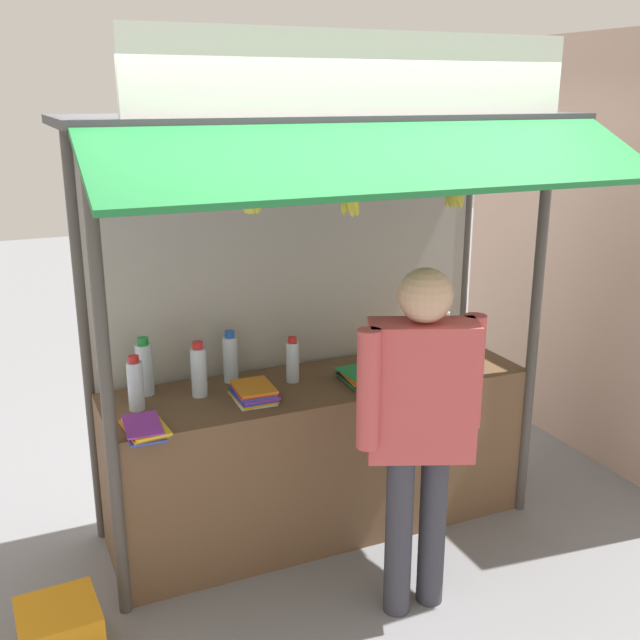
% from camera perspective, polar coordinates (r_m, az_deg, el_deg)
% --- Properties ---
extents(ground_plane, '(20.00, 20.00, 0.00)m').
position_cam_1_polar(ground_plane, '(4.48, 0.00, -15.08)').
color(ground_plane, gray).
extents(stall_counter, '(2.30, 0.64, 0.87)m').
position_cam_1_polar(stall_counter, '(4.27, 0.00, -10.13)').
color(stall_counter, brown).
rests_on(stall_counter, ground).
extents(stall_structure, '(2.50, 1.43, 2.62)m').
position_cam_1_polar(stall_structure, '(3.94, -0.37, 5.15)').
color(stall_structure, '#4C4742').
rests_on(stall_structure, ground).
extents(water_bottle_far_left, '(0.08, 0.08, 0.28)m').
position_cam_1_polar(water_bottle_far_left, '(3.81, -13.73, -4.75)').
color(water_bottle_far_left, silver).
rests_on(water_bottle_far_left, stall_counter).
extents(water_bottle_center, '(0.08, 0.08, 0.29)m').
position_cam_1_polar(water_bottle_center, '(4.08, -6.77, -2.86)').
color(water_bottle_center, silver).
rests_on(water_bottle_center, stall_counter).
extents(water_bottle_mid_right, '(0.09, 0.09, 0.31)m').
position_cam_1_polar(water_bottle_mid_right, '(3.98, -13.07, -3.54)').
color(water_bottle_mid_right, silver).
rests_on(water_bottle_mid_right, stall_counter).
extents(water_bottle_front_left, '(0.07, 0.07, 0.25)m').
position_cam_1_polar(water_bottle_front_left, '(4.06, -2.09, -3.09)').
color(water_bottle_front_left, silver).
rests_on(water_bottle_front_left, stall_counter).
extents(water_bottle_left, '(0.08, 0.08, 0.29)m').
position_cam_1_polar(water_bottle_left, '(3.91, -9.12, -3.79)').
color(water_bottle_left, silver).
rests_on(water_bottle_left, stall_counter).
extents(water_bottle_front_right, '(0.07, 0.07, 0.27)m').
position_cam_1_polar(water_bottle_front_right, '(4.63, 9.25, -0.70)').
color(water_bottle_front_right, silver).
rests_on(water_bottle_front_right, stall_counter).
extents(magazine_stack_right, '(0.23, 0.28, 0.06)m').
position_cam_1_polar(magazine_stack_right, '(4.09, 3.27, -4.30)').
color(magazine_stack_right, black).
rests_on(magazine_stack_right, stall_counter).
extents(magazine_stack_rear_center, '(0.21, 0.27, 0.08)m').
position_cam_1_polar(magazine_stack_rear_center, '(3.86, -5.00, -5.46)').
color(magazine_stack_rear_center, white).
rests_on(magazine_stack_rear_center, stall_counter).
extents(magazine_stack_mid_left, '(0.20, 0.30, 0.04)m').
position_cam_1_polar(magazine_stack_mid_left, '(3.59, -13.09, -7.93)').
color(magazine_stack_mid_left, blue).
rests_on(magazine_stack_mid_left, stall_counter).
extents(banana_bunch_inner_left, '(0.10, 0.11, 0.27)m').
position_cam_1_polar(banana_bunch_inner_left, '(3.26, -5.14, 9.11)').
color(banana_bunch_inner_left, '#332D23').
extents(banana_bunch_leftmost, '(0.10, 0.11, 0.31)m').
position_cam_1_polar(banana_bunch_leftmost, '(3.72, 10.16, 9.58)').
color(banana_bunch_leftmost, '#332D23').
extents(banana_bunch_rightmost, '(0.11, 0.10, 0.31)m').
position_cam_1_polar(banana_bunch_rightmost, '(3.44, 2.35, 9.22)').
color(banana_bunch_rightmost, '#332D23').
extents(vendor_person, '(0.63, 0.36, 1.66)m').
position_cam_1_polar(vendor_person, '(3.41, 7.58, -6.98)').
color(vendor_person, '#383842').
rests_on(vendor_person, ground).
extents(plastic_crate, '(0.35, 0.35, 0.23)m').
position_cam_1_polar(plastic_crate, '(3.73, -19.01, -21.28)').
color(plastic_crate, orange).
rests_on(plastic_crate, ground).
extents(neighbour_wall, '(0.20, 2.40, 2.73)m').
position_cam_1_polar(neighbour_wall, '(5.34, 19.73, 4.99)').
color(neighbour_wall, '#CBA995').
rests_on(neighbour_wall, ground).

